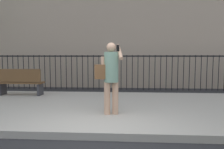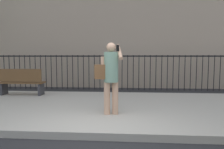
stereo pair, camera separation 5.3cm
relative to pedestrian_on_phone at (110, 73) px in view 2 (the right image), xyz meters
name	(u,v)px [view 2 (the right image)]	position (x,y,z in m)	size (l,w,h in m)	color
ground_plane	(93,141)	(-0.21, -1.28, -1.15)	(60.00, 60.00, 0.00)	#28282B
sidewalk	(105,108)	(-0.21, 0.92, -1.08)	(28.00, 4.40, 0.15)	#B2ADA3
iron_fence	(114,68)	(-0.21, 4.62, -0.13)	(12.03, 0.04, 1.60)	black
pedestrian_on_phone	(110,73)	(0.00, 0.00, 0.00)	(0.70, 0.51, 1.72)	tan
street_bench	(21,81)	(-3.39, 2.24, -0.50)	(1.60, 0.45, 0.95)	brown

